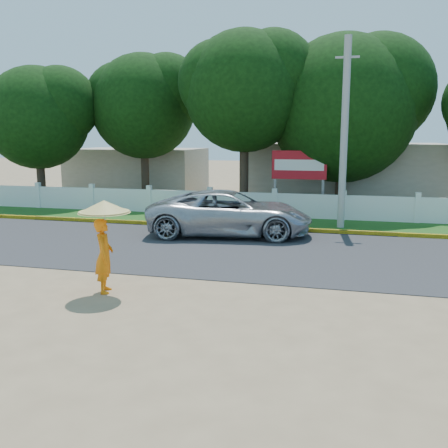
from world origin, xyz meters
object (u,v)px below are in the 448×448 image
object	(u,v)px
utility_pole	(344,135)
vehicle	(230,213)
monk_with_parasol	(104,233)
billboard	(299,168)

from	to	relation	value
utility_pole	vehicle	bearing A→B (deg)	-147.55
utility_pole	vehicle	size ratio (longest dim) A/B	1.23
monk_with_parasol	billboard	distance (m)	13.18
vehicle	monk_with_parasol	xyz separation A→B (m)	(-1.23, -7.30, 0.59)
vehicle	monk_with_parasol	bearing A→B (deg)	162.11
utility_pole	monk_with_parasol	world-z (taller)	utility_pole
monk_with_parasol	utility_pole	bearing A→B (deg)	62.22
vehicle	billboard	size ratio (longest dim) A/B	2.02
vehicle	billboard	xyz separation A→B (m)	(1.94, 5.47, 1.31)
vehicle	monk_with_parasol	world-z (taller)	monk_with_parasol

